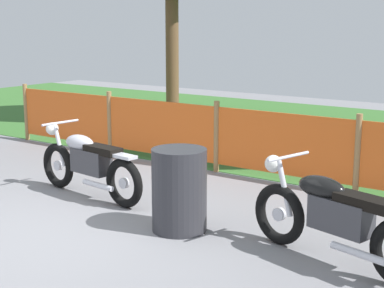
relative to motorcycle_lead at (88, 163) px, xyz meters
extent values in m
cube|color=gray|center=(0.63, -1.10, -0.45)|extent=(24.00, 24.00, 0.02)
cube|color=#386B2D|center=(0.63, 5.75, -0.43)|extent=(24.00, 7.53, 0.01)
cylinder|color=#997547|center=(-3.58, 1.99, 0.09)|extent=(0.08, 0.08, 1.05)
cylinder|color=#997547|center=(-1.47, 1.99, 0.09)|extent=(0.08, 0.08, 1.05)
cylinder|color=#997547|center=(0.63, 1.99, 0.09)|extent=(0.08, 0.08, 1.05)
cylinder|color=#997547|center=(2.74, 1.99, 0.09)|extent=(0.08, 0.08, 1.05)
cube|color=orange|center=(-2.53, 1.99, 0.11)|extent=(2.03, 0.02, 0.85)
cube|color=orange|center=(-0.42, 1.99, 0.11)|extent=(2.03, 0.02, 0.85)
cube|color=orange|center=(1.69, 1.99, 0.11)|extent=(2.03, 0.02, 0.85)
cylinder|color=brown|center=(-2.50, 5.09, 1.08)|extent=(0.28, 0.28, 3.04)
torus|color=black|center=(-0.64, 0.08, -0.14)|extent=(0.61, 0.17, 0.60)
cylinder|color=silver|center=(-0.64, 0.08, -0.14)|extent=(0.14, 0.07, 0.13)
torus|color=black|center=(0.66, -0.08, -0.14)|extent=(0.61, 0.17, 0.60)
cylinder|color=silver|center=(0.66, -0.08, -0.14)|extent=(0.14, 0.07, 0.13)
cube|color=#38383D|center=(0.06, -0.01, 0.03)|extent=(0.58, 0.29, 0.30)
ellipsoid|color=#B7B7C1|center=(-0.15, 0.02, 0.24)|extent=(0.51, 0.28, 0.21)
cube|color=black|center=(0.29, -0.03, 0.21)|extent=(0.54, 0.27, 0.09)
cube|color=silver|center=(0.66, -0.08, 0.19)|extent=(0.35, 0.19, 0.04)
cylinder|color=silver|center=(-0.58, 0.07, 0.13)|extent=(0.22, 0.08, 0.53)
sphere|color=white|center=(-0.73, 0.09, 0.35)|extent=(0.19, 0.19, 0.17)
cylinder|color=silver|center=(-0.54, 0.07, 0.45)|extent=(0.10, 0.56, 0.03)
cylinder|color=silver|center=(0.32, -0.17, -0.20)|extent=(0.52, 0.13, 0.07)
torus|color=black|center=(2.70, -0.08, -0.13)|extent=(0.62, 0.26, 0.61)
cylinder|color=silver|center=(2.70, -0.08, -0.13)|extent=(0.14, 0.09, 0.13)
cube|color=#38383D|center=(3.39, -0.26, 0.04)|extent=(0.61, 0.37, 0.31)
ellipsoid|color=black|center=(3.18, -0.21, 0.25)|extent=(0.54, 0.35, 0.21)
cube|color=black|center=(3.62, -0.32, 0.22)|extent=(0.57, 0.34, 0.10)
cylinder|color=silver|center=(2.75, -0.09, 0.14)|extent=(0.23, 0.11, 0.54)
sphere|color=white|center=(2.61, -0.05, 0.36)|extent=(0.21, 0.21, 0.17)
cylinder|color=silver|center=(2.79, -0.10, 0.47)|extent=(0.18, 0.56, 0.03)
cylinder|color=silver|center=(3.63, -0.46, -0.19)|extent=(0.52, 0.20, 0.07)
cylinder|color=#2D2D33|center=(1.66, -0.33, 0.00)|extent=(0.58, 0.58, 0.88)
camera|label=1|loc=(5.16, -5.09, 1.72)|focal=54.83mm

